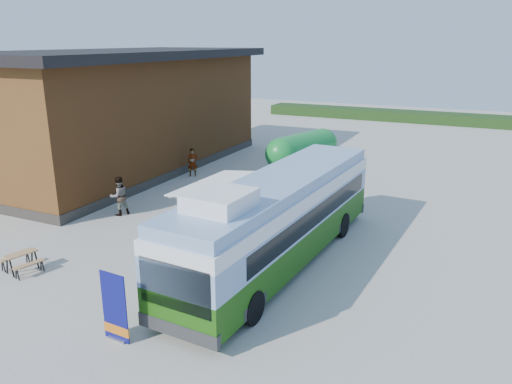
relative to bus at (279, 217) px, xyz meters
The scene contains 10 objects.
ground 4.41m from the bus, behind, with size 100.00×100.00×0.00m, color #BCB7AD.
barn 17.33m from the bus, 147.00° to the left, with size 9.60×21.20×7.50m.
hedge 37.63m from the bus, 83.83° to the left, with size 40.00×3.00×1.00m, color #264419.
bus is the anchor object (origin of this frame).
awning 2.47m from the bus, behind, with size 2.95×4.43×0.52m.
banner 7.02m from the bus, 107.91° to the right, with size 0.91×0.22×2.08m.
picnic_table 9.48m from the bus, 150.61° to the right, with size 1.48×1.38×0.72m.
person_a 13.51m from the bus, 135.81° to the left, with size 0.63×0.42×1.73m, color #999999.
person_b 9.23m from the bus, 168.79° to the left, with size 0.92×0.72×1.90m, color #999999.
slurry_tanker 14.07m from the bus, 106.38° to the left, with size 3.22×6.44×2.46m.
Camera 1 is at (10.57, -15.40, 8.13)m, focal length 35.00 mm.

